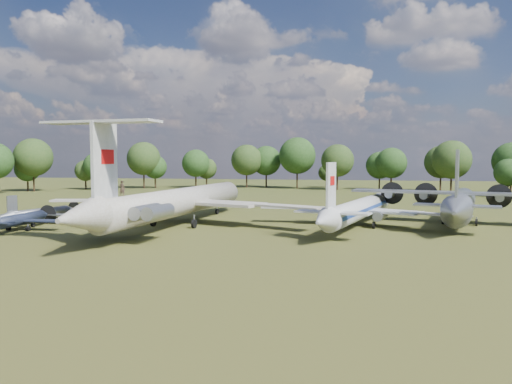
% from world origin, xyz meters
% --- Properties ---
extents(ground, '(300.00, 300.00, 0.00)m').
position_xyz_m(ground, '(0.00, 0.00, 0.00)').
color(ground, '#283E14').
rests_on(ground, ground).
extents(il62_airliner, '(47.94, 58.97, 5.34)m').
position_xyz_m(il62_airliner, '(-3.59, 1.21, 2.67)').
color(il62_airliner, silver).
rests_on(il62_airliner, ground).
extents(tu104_jet, '(38.38, 45.24, 3.90)m').
position_xyz_m(tu104_jet, '(21.68, 4.36, 1.95)').
color(tu104_jet, silver).
rests_on(tu104_jet, ground).
extents(an12_transport, '(39.46, 42.16, 4.67)m').
position_xyz_m(an12_transport, '(36.26, 9.76, 2.33)').
color(an12_transport, '#9FA1A6').
rests_on(an12_transport, ground).
extents(small_prop_west, '(11.67, 15.60, 2.24)m').
position_xyz_m(small_prop_west, '(-23.06, -7.46, 1.12)').
color(small_prop_west, black).
rests_on(small_prop_west, ground).
extents(small_prop_northwest, '(14.58, 17.47, 2.22)m').
position_xyz_m(small_prop_northwest, '(-24.92, -0.00, 1.11)').
color(small_prop_northwest, '#ADAFB6').
rests_on(small_prop_northwest, ground).
extents(person_on_il62, '(0.66, 0.44, 1.79)m').
position_xyz_m(person_on_il62, '(-5.33, -13.66, 6.24)').
color(person_on_il62, brown).
rests_on(person_on_il62, il62_airliner).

